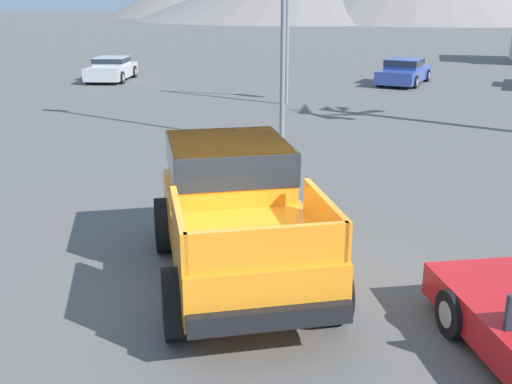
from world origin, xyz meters
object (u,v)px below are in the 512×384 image
object	(u,v)px
parked_car_blue	(404,71)
traffic_light_main	(328,7)
orange_pickup_truck	(234,205)
parked_car_silver	(112,69)

from	to	relation	value
parked_car_blue	traffic_light_main	size ratio (longest dim) A/B	0.90
orange_pickup_truck	parked_car_blue	distance (m)	22.70
orange_pickup_truck	parked_car_silver	xyz separation A→B (m)	(-12.92, 19.96, -0.49)
orange_pickup_truck	traffic_light_main	bearing A→B (deg)	67.56
parked_car_blue	parked_car_silver	bearing A→B (deg)	-158.60
traffic_light_main	parked_car_blue	bearing A→B (deg)	69.89
parked_car_blue	traffic_light_main	bearing A→B (deg)	-99.14
orange_pickup_truck	parked_car_silver	distance (m)	23.79
parked_car_silver	traffic_light_main	world-z (taller)	traffic_light_main
parked_car_blue	parked_car_silver	xyz separation A→B (m)	(-14.52, -2.67, -0.02)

